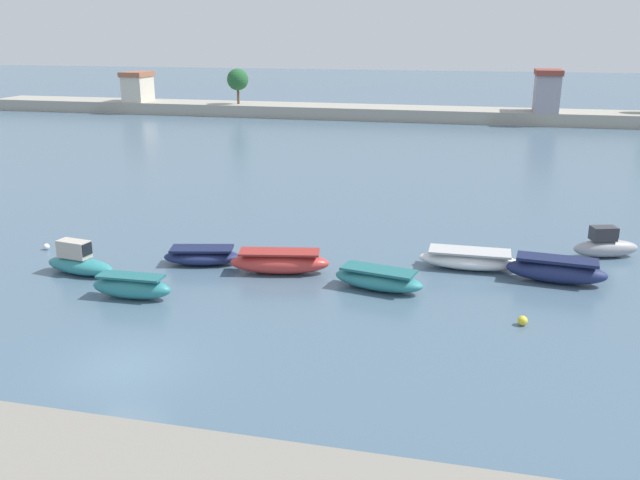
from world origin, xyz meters
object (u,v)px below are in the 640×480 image
at_px(moored_boat_6, 469,260).
at_px(moored_boat_3, 202,256).
at_px(moored_boat_4, 280,262).
at_px(moored_boat_2, 132,287).
at_px(moored_boat_1, 79,262).
at_px(moored_boat_7, 556,271).
at_px(moored_boat_5, 378,279).
at_px(mooring_buoy_2, 46,247).
at_px(mooring_buoy_0, 502,253).
at_px(mooring_buoy_3, 523,321).
at_px(moored_boat_8, 605,246).

bearing_deg(moored_boat_6, moored_boat_3, -169.62).
bearing_deg(moored_boat_4, moored_boat_2, -150.45).
bearing_deg(moored_boat_1, moored_boat_7, 19.76).
bearing_deg(moored_boat_5, mooring_buoy_2, -173.53).
bearing_deg(moored_boat_7, moored_boat_4, -166.05).
relative_size(moored_boat_3, mooring_buoy_0, 15.31).
distance_m(moored_boat_5, moored_boat_7, 8.85).
xyz_separation_m(moored_boat_3, moored_boat_6, (13.74, 2.59, 0.04)).
height_order(moored_boat_1, moored_boat_3, moored_boat_1).
bearing_deg(mooring_buoy_3, mooring_buoy_0, 94.22).
xyz_separation_m(mooring_buoy_2, mooring_buoy_3, (25.68, -4.40, 0.03)).
height_order(moored_boat_2, moored_boat_7, moored_boat_7).
height_order(moored_boat_2, mooring_buoy_2, moored_boat_2).
height_order(moored_boat_5, moored_boat_6, moored_boat_5).
height_order(mooring_buoy_0, mooring_buoy_3, mooring_buoy_3).
bearing_deg(mooring_buoy_2, moored_boat_6, 5.71).
relative_size(moored_boat_2, moored_boat_5, 0.84).
height_order(moored_boat_2, mooring_buoy_0, moored_boat_2).
bearing_deg(moored_boat_1, mooring_buoy_3, 5.70).
height_order(moored_boat_6, mooring_buoy_2, moored_boat_6).
height_order(moored_boat_1, mooring_buoy_0, moored_boat_1).
distance_m(moored_boat_3, moored_boat_6, 13.99).
bearing_deg(moored_boat_7, moored_boat_5, -154.17).
xyz_separation_m(moored_boat_3, moored_boat_4, (4.37, -0.35, 0.13)).
bearing_deg(moored_boat_5, mooring_buoy_3, -10.78).
xyz_separation_m(moored_boat_4, mooring_buoy_0, (11.07, 5.53, -0.43)).
distance_m(moored_boat_1, mooring_buoy_0, 22.42).
height_order(moored_boat_5, mooring_buoy_0, moored_boat_5).
bearing_deg(moored_boat_4, mooring_buoy_0, 15.51).
relative_size(moored_boat_5, moored_boat_8, 1.23).
xyz_separation_m(moored_boat_4, mooring_buoy_3, (11.76, -3.79, -0.36)).
xyz_separation_m(moored_boat_5, moored_boat_8, (11.29, 7.70, 0.14)).
relative_size(moored_boat_2, moored_boat_4, 0.74).
bearing_deg(mooring_buoy_0, moored_boat_8, 11.04).
bearing_deg(moored_boat_3, moored_boat_1, -166.17).
xyz_separation_m(moored_boat_1, mooring_buoy_3, (21.63, -1.33, -0.39)).
relative_size(moored_boat_3, moored_boat_4, 0.82).
height_order(moored_boat_3, moored_boat_6, moored_boat_6).
height_order(moored_boat_1, moored_boat_7, moored_boat_1).
bearing_deg(moored_boat_1, moored_boat_4, 23.23).
height_order(moored_boat_6, mooring_buoy_3, moored_boat_6).
xyz_separation_m(moored_boat_1, moored_boat_7, (23.43, 4.35, -0.00)).
relative_size(moored_boat_7, mooring_buoy_2, 13.92).
height_order(moored_boat_6, moored_boat_7, moored_boat_7).
bearing_deg(mooring_buoy_0, mooring_buoy_2, -168.86).
relative_size(moored_boat_2, moored_boat_6, 0.75).
relative_size(moored_boat_6, mooring_buoy_2, 14.75).
xyz_separation_m(moored_boat_2, moored_boat_4, (5.65, 4.84, 0.03)).
bearing_deg(mooring_buoy_0, moored_boat_2, -148.19).
height_order(moored_boat_7, moored_boat_8, moored_boat_8).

